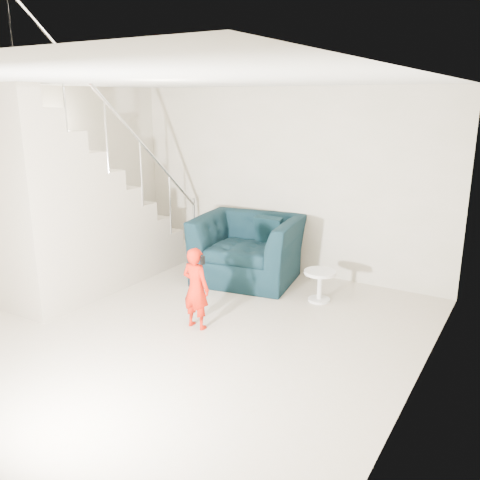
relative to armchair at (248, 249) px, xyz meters
name	(u,v)px	position (x,y,z in m)	size (l,w,h in m)	color
floor	(172,338)	(0.24, -2.07, -0.46)	(5.50, 5.50, 0.00)	tan
ceiling	(162,80)	(0.24, -2.07, 2.24)	(5.50, 5.50, 0.00)	silver
back_wall	(286,182)	(0.24, 0.68, 0.89)	(5.00, 5.00, 0.00)	#ABA58B
left_wall	(13,195)	(-2.26, -2.07, 0.89)	(5.50, 5.50, 0.00)	#ABA58B
right_wall	(418,255)	(2.74, -2.07, 0.89)	(5.50, 5.50, 0.00)	#ABA58B
armchair	(248,249)	(0.00, 0.00, 0.00)	(1.41, 1.23, 0.92)	black
toddler	(196,288)	(0.31, -1.70, 0.01)	(0.35, 0.23, 0.95)	#9B0F05
side_table	(320,281)	(1.21, -0.24, -0.18)	(0.41, 0.41, 0.41)	silver
staircase	(77,222)	(-1.76, -1.51, 0.49)	(1.02, 3.03, 3.62)	#ADA089
cushion	(269,230)	(0.20, 0.26, 0.24)	(0.42, 0.12, 0.40)	black
throw	(211,237)	(-0.57, -0.10, 0.12)	(0.05, 0.47, 0.53)	black
phone	(203,260)	(0.42, -1.71, 0.37)	(0.02, 0.05, 0.10)	black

